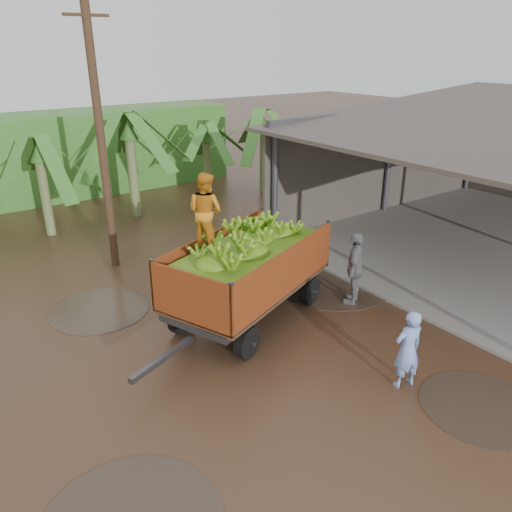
{
  "coord_description": "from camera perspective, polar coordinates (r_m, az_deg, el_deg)",
  "views": [
    {
      "loc": [
        -4.68,
        -7.06,
        6.28
      ],
      "look_at": [
        2.15,
        2.4,
        1.34
      ],
      "focal_mm": 35.0,
      "sensor_mm": 36.0,
      "label": 1
    }
  ],
  "objects": [
    {
      "name": "banana_trailer",
      "position": [
        11.97,
        -0.97,
        -1.3
      ],
      "size": [
        6.18,
        3.61,
        3.79
      ],
      "rotation": [
        0.0,
        0.0,
        0.37
      ],
      "color": "#9D3D16",
      "rests_on": "ground"
    },
    {
      "name": "packing_shed",
      "position": [
        19.05,
        25.75,
        9.25
      ],
      "size": [
        12.78,
        10.8,
        4.76
      ],
      "color": "gray",
      "rests_on": "ground"
    },
    {
      "name": "man_grey",
      "position": [
        13.13,
        11.26,
        -1.34
      ],
      "size": [
        1.23,
        1.02,
        1.96
      ],
      "primitive_type": "imported",
      "rotation": [
        0.0,
        0.0,
        3.7
      ],
      "color": "slate",
      "rests_on": "ground"
    },
    {
      "name": "man_blue",
      "position": [
        10.29,
        16.94,
        -10.17
      ],
      "size": [
        0.69,
        0.53,
        1.67
      ],
      "primitive_type": "imported",
      "rotation": [
        0.0,
        0.0,
        2.9
      ],
      "color": "#718FCE",
      "rests_on": "ground"
    },
    {
      "name": "ground",
      "position": [
        10.55,
        -1.88,
        -13.63
      ],
      "size": [
        100.0,
        100.0,
        0.0
      ],
      "primitive_type": "plane",
      "color": "black",
      "rests_on": "ground"
    },
    {
      "name": "utility_pole",
      "position": [
        15.0,
        -17.3,
        12.57
      ],
      "size": [
        1.2,
        0.24,
        7.57
      ],
      "color": "#47301E",
      "rests_on": "ground"
    }
  ]
}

